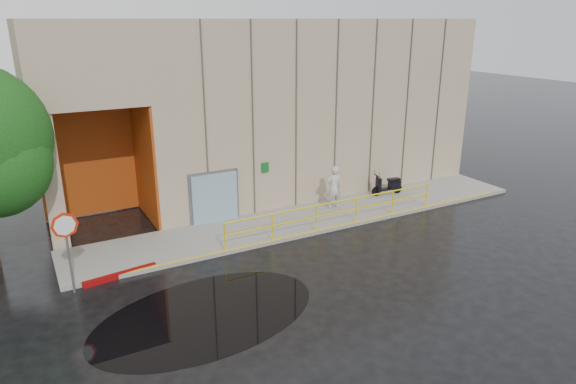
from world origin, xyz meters
name	(u,v)px	position (x,y,z in m)	size (l,w,h in m)	color
ground	(278,289)	(0.00, 0.00, 0.00)	(120.00, 120.00, 0.00)	black
sidewalk	(313,217)	(4.00, 4.50, 0.07)	(20.00, 3.00, 0.15)	gray
building	(267,97)	(5.10, 10.98, 4.21)	(20.00, 10.17, 8.00)	tan
guardrail	(336,213)	(4.25, 3.15, 0.68)	(9.56, 0.06, 1.03)	yellow
person	(334,187)	(5.26, 4.87, 1.10)	(0.69, 0.45, 1.89)	silver
scooter	(388,180)	(8.50, 5.20, 0.84)	(1.59, 0.72, 1.21)	black
stop_sign	(66,235)	(-5.62, 2.77, 1.92)	(0.79, 0.15, 2.64)	slate
red_curb	(120,275)	(-4.18, 3.10, 0.09)	(2.40, 0.18, 0.18)	#800607
puddle	(206,315)	(-2.49, -0.35, 0.00)	(6.73, 4.14, 0.01)	black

